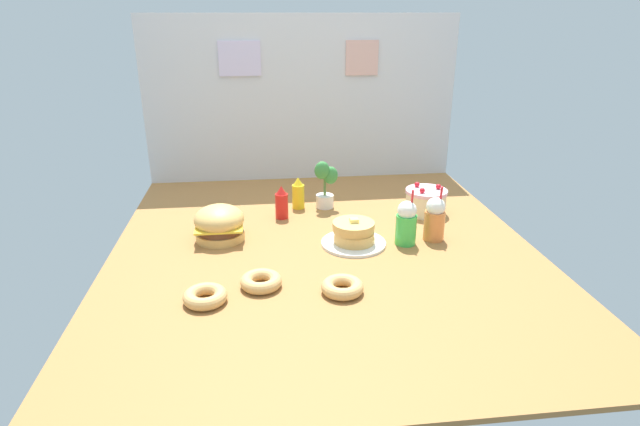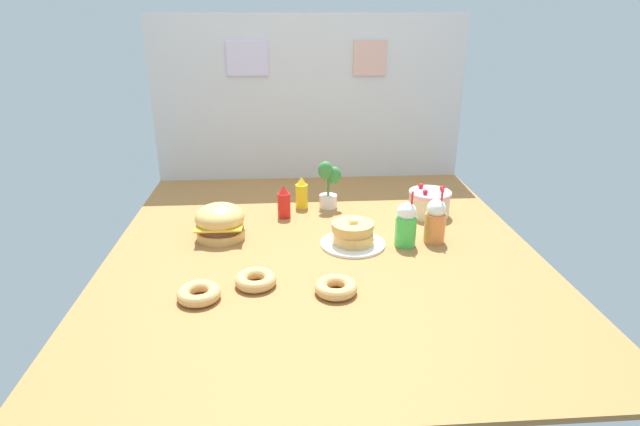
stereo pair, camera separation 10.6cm
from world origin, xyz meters
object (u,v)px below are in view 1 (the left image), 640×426
object	(u,v)px
donut_pink_glaze	(205,296)
ketchup_bottle	(282,203)
pancake_stack	(354,235)
donut_chocolate	(261,281)
layer_cake	(426,201)
burger	(220,224)
mustard_bottle	(298,194)
donut_vanilla	(342,287)
cream_soda_cup	(406,223)
potted_plant	(325,182)
orange_float_cup	(435,219)

from	to	relation	value
donut_pink_glaze	ketchup_bottle	bearing A→B (deg)	68.14
pancake_stack	donut_chocolate	world-z (taller)	pancake_stack
ketchup_bottle	donut_chocolate	world-z (taller)	ketchup_bottle
layer_cake	donut_pink_glaze	xyz separation A→B (m)	(-1.09, -0.79, -0.04)
donut_chocolate	ketchup_bottle	bearing A→B (deg)	80.73
layer_cake	donut_pink_glaze	size ratio (longest dim) A/B	1.34
burger	mustard_bottle	bearing A→B (deg)	42.98
burger	donut_vanilla	xyz separation A→B (m)	(0.49, -0.56, -0.05)
cream_soda_cup	potted_plant	world-z (taller)	potted_plant
layer_cake	potted_plant	bearing A→B (deg)	163.68
ketchup_bottle	donut_chocolate	distance (m)	0.73
layer_cake	cream_soda_cup	bearing A→B (deg)	-119.99
layer_cake	cream_soda_cup	distance (m)	0.42
burger	mustard_bottle	distance (m)	0.55
mustard_bottle	orange_float_cup	bearing A→B (deg)	-39.41
cream_soda_cup	ketchup_bottle	bearing A→B (deg)	144.94
burger	layer_cake	size ratio (longest dim) A/B	1.06
ketchup_bottle	orange_float_cup	xyz separation A→B (m)	(0.70, -0.36, 0.02)
burger	pancake_stack	bearing A→B (deg)	-12.20
mustard_bottle	cream_soda_cup	bearing A→B (deg)	-49.01
ketchup_bottle	orange_float_cup	distance (m)	0.78
pancake_stack	mustard_bottle	world-z (taller)	mustard_bottle
burger	cream_soda_cup	world-z (taller)	cream_soda_cup
pancake_stack	layer_cake	world-z (taller)	layer_cake
layer_cake	orange_float_cup	size ratio (longest dim) A/B	0.83
donut_chocolate	potted_plant	size ratio (longest dim) A/B	0.61
burger	potted_plant	size ratio (longest dim) A/B	0.87
mustard_bottle	donut_chocolate	distance (m)	0.88
orange_float_cup	burger	bearing A→B (deg)	173.14
pancake_stack	ketchup_bottle	size ratio (longest dim) A/B	1.70
burger	cream_soda_cup	bearing A→B (deg)	-10.02
burger	potted_plant	world-z (taller)	potted_plant
burger	potted_plant	distance (m)	0.66
donut_chocolate	cream_soda_cup	bearing A→B (deg)	26.23
layer_cake	potted_plant	xyz separation A→B (m)	(-0.52, 0.15, 0.08)
layer_cake	ketchup_bottle	bearing A→B (deg)	178.30
donut_vanilla	potted_plant	size ratio (longest dim) A/B	0.61
potted_plant	donut_pink_glaze	bearing A→B (deg)	-121.11
pancake_stack	donut_pink_glaze	bearing A→B (deg)	-145.45
mustard_bottle	cream_soda_cup	size ratio (longest dim) A/B	0.67
orange_float_cup	donut_vanilla	distance (m)	0.68
burger	donut_chocolate	bearing A→B (deg)	-68.89
layer_cake	donut_chocolate	world-z (taller)	layer_cake
cream_soda_cup	donut_pink_glaze	world-z (taller)	cream_soda_cup
donut_pink_glaze	donut_chocolate	distance (m)	0.23
cream_soda_cup	burger	bearing A→B (deg)	169.98
pancake_stack	donut_vanilla	bearing A→B (deg)	-105.80
burger	mustard_bottle	xyz separation A→B (m)	(0.40, 0.37, 0.00)
ketchup_bottle	donut_pink_glaze	bearing A→B (deg)	-111.86
mustard_bottle	orange_float_cup	distance (m)	0.78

